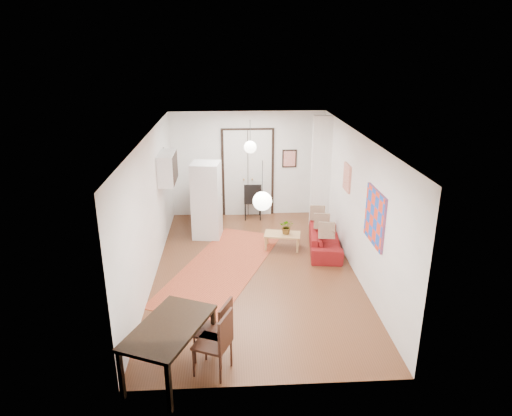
{
  "coord_description": "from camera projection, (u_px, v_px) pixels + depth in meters",
  "views": [
    {
      "loc": [
        -0.5,
        -8.71,
        4.55
      ],
      "look_at": [
        0.05,
        0.47,
        1.25
      ],
      "focal_mm": 32.0,
      "sensor_mm": 36.0,
      "label": 1
    }
  ],
  "objects": [
    {
      "name": "wall_front",
      "position": [
        270.0,
        296.0,
        5.97
      ],
      "size": [
        4.2,
        0.02,
        2.9
      ],
      "primitive_type": "cube",
      "color": "silver",
      "rests_on": "floor"
    },
    {
      "name": "kitchen_counter",
      "position": [
        208.0,
        199.0,
        12.03
      ],
      "size": [
        0.79,
        1.42,
        1.05
      ],
      "rotation": [
        0.0,
        0.0,
        0.07
      ],
      "color": "#ADAFB2",
      "rests_on": "floor"
    },
    {
      "name": "floor",
      "position": [
        255.0,
        270.0,
        9.75
      ],
      "size": [
        7.0,
        7.0,
        0.0
      ],
      "primitive_type": "plane",
      "color": "brown",
      "rests_on": "ground"
    },
    {
      "name": "dining_chair_near",
      "position": [
        213.0,
        322.0,
        6.92
      ],
      "size": [
        0.62,
        0.74,
        1.0
      ],
      "rotation": [
        0.0,
        0.0,
        -1.98
      ],
      "color": "#381B12",
      "rests_on": "floor"
    },
    {
      "name": "double_doors",
      "position": [
        248.0,
        173.0,
        12.59
      ],
      "size": [
        1.44,
        0.06,
        2.5
      ],
      "primitive_type": "cube",
      "color": "silver",
      "rests_on": "wall_back"
    },
    {
      "name": "wall_back",
      "position": [
        248.0,
        164.0,
        12.55
      ],
      "size": [
        4.2,
        0.02,
        2.9
      ],
      "primitive_type": "cube",
      "color": "silver",
      "rests_on": "floor"
    },
    {
      "name": "dining_table",
      "position": [
        169.0,
        331.0,
        6.47
      ],
      "size": [
        1.35,
        1.67,
        0.81
      ],
      "rotation": [
        0.0,
        0.0,
        -0.41
      ],
      "color": "black",
      "rests_on": "floor"
    },
    {
      "name": "wall_right",
      "position": [
        357.0,
        205.0,
        9.38
      ],
      "size": [
        0.02,
        7.0,
        2.9
      ],
      "primitive_type": "cube",
      "color": "silver",
      "rests_on": "floor"
    },
    {
      "name": "fridge",
      "position": [
        207.0,
        200.0,
        11.2
      ],
      "size": [
        0.75,
        0.75,
        1.89
      ],
      "primitive_type": "cube",
      "rotation": [
        0.0,
        0.0,
        -0.14
      ],
      "color": "silver",
      "rests_on": "floor"
    },
    {
      "name": "painting_popart",
      "position": [
        375.0,
        217.0,
        8.14
      ],
      "size": [
        0.05,
        1.0,
        1.0
      ],
      "primitive_type": "cube",
      "color": "red",
      "rests_on": "wall_right"
    },
    {
      "name": "sofa",
      "position": [
        325.0,
        239.0,
        10.66
      ],
      "size": [
        1.85,
        0.93,
        0.52
      ],
      "primitive_type": "imported",
      "rotation": [
        0.0,
        0.0,
        1.43
      ],
      "color": "maroon",
      "rests_on": "floor"
    },
    {
      "name": "potted_plant",
      "position": [
        287.0,
        227.0,
        10.64
      ],
      "size": [
        0.37,
        0.34,
        0.36
      ],
      "primitive_type": "imported",
      "rotation": [
        0.0,
        0.0,
        -0.2
      ],
      "color": "#31622C",
      "rests_on": "coffee_table"
    },
    {
      "name": "coffee_table",
      "position": [
        282.0,
        236.0,
        10.71
      ],
      "size": [
        0.9,
        0.61,
        0.37
      ],
      "rotation": [
        0.0,
        0.0,
        -0.2
      ],
      "color": "tan",
      "rests_on": "floor"
    },
    {
      "name": "painting_abstract",
      "position": [
        347.0,
        178.0,
        10.01
      ],
      "size": [
        0.05,
        0.5,
        0.6
      ],
      "primitive_type": "cube",
      "color": "beige",
      "rests_on": "wall_right"
    },
    {
      "name": "wall_cabinet",
      "position": [
        167.0,
        168.0,
        10.41
      ],
      "size": [
        0.35,
        1.0,
        0.7
      ],
      "primitive_type": "cube",
      "color": "white",
      "rests_on": "wall_left"
    },
    {
      "name": "kilim_rug",
      "position": [
        223.0,
        266.0,
        9.92
      ],
      "size": [
        2.95,
        4.35,
        0.01
      ],
      "primitive_type": "cube",
      "rotation": [
        0.0,
        0.0,
        -0.38
      ],
      "color": "#B14F2C",
      "rests_on": "floor"
    },
    {
      "name": "poster_back",
      "position": [
        289.0,
        159.0,
        12.54
      ],
      "size": [
        0.4,
        0.03,
        0.5
      ],
      "primitive_type": "cube",
      "color": "red",
      "rests_on": "wall_back"
    },
    {
      "name": "black_side_chair",
      "position": [
        252.0,
        196.0,
        12.61
      ],
      "size": [
        0.48,
        0.48,
        1.03
      ],
      "rotation": [
        0.0,
        0.0,
        3.12
      ],
      "color": "black",
      "rests_on": "floor"
    },
    {
      "name": "ceiling",
      "position": [
        255.0,
        136.0,
        8.77
      ],
      "size": [
        4.2,
        7.0,
        0.02
      ],
      "primitive_type": "cube",
      "color": "silver",
      "rests_on": "wall_back"
    },
    {
      "name": "dining_chair_far",
      "position": [
        212.0,
        334.0,
        6.64
      ],
      "size": [
        0.62,
        0.74,
        1.0
      ],
      "rotation": [
        0.0,
        0.0,
        -1.98
      ],
      "color": "#381B12",
      "rests_on": "floor"
    },
    {
      "name": "print_left",
      "position": [
        164.0,
        161.0,
        10.86
      ],
      "size": [
        0.03,
        0.44,
        0.54
      ],
      "primitive_type": "cube",
      "color": "#9F7042",
      "rests_on": "wall_left"
    },
    {
      "name": "bowl",
      "position": [
        207.0,
        189.0,
        11.62
      ],
      "size": [
        0.27,
        0.27,
        0.06
      ],
      "primitive_type": "imported",
      "rotation": [
        0.0,
        0.0,
        0.07
      ],
      "color": "silver",
      "rests_on": "kitchen_counter"
    },
    {
      "name": "pendant_back",
      "position": [
        250.0,
        147.0,
        10.87
      ],
      "size": [
        0.3,
        0.3,
        0.8
      ],
      "color": "white",
      "rests_on": "ceiling"
    },
    {
      "name": "pendant_front",
      "position": [
        262.0,
        201.0,
        7.11
      ],
      "size": [
        0.3,
        0.3,
        0.8
      ],
      "color": "white",
      "rests_on": "ceiling"
    },
    {
      "name": "soap_bottle",
      "position": [
        205.0,
        180.0,
        12.11
      ],
      "size": [
        0.11,
        0.11,
        0.22
      ],
      "primitive_type": "imported",
      "rotation": [
        0.0,
        0.0,
        0.07
      ],
      "color": "teal",
      "rests_on": "kitchen_counter"
    },
    {
      "name": "wall_left",
      "position": [
        151.0,
        209.0,
        9.14
      ],
      "size": [
        0.02,
        7.0,
        2.9
      ],
      "primitive_type": "cube",
      "color": "silver",
      "rests_on": "floor"
    },
    {
      "name": "stub_partition",
      "position": [
        321.0,
        172.0,
        11.76
      ],
      "size": [
        0.5,
        0.1,
        2.9
      ],
      "primitive_type": "cube",
      "color": "silver",
      "rests_on": "floor"
    }
  ]
}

